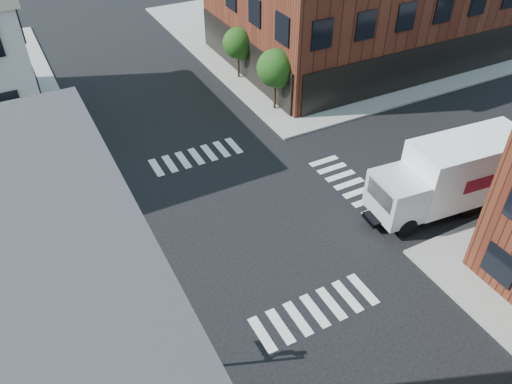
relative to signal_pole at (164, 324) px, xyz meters
The scene contains 7 objects.
ground 9.90m from the signal_pole, 44.81° to the left, with size 120.00×120.00×0.00m, color black.
sidewalk_ne 39.27m from the signal_pole, 44.95° to the left, with size 30.00×30.00×0.15m, color gray.
tree_near 21.94m from the signal_pole, 49.38° to the left, with size 2.69×2.69×4.49m.
tree_far 26.78m from the signal_pole, 57.77° to the left, with size 2.43×2.43×4.07m.
signal_pole is the anchor object (origin of this frame).
box_truck 17.48m from the signal_pole, ahead, with size 9.35×3.60×4.15m.
traffic_cone 3.09m from the signal_pole, 54.96° to the left, with size 0.38×0.38×0.69m.
Camera 1 is at (-9.03, -18.42, 18.18)m, focal length 35.00 mm.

